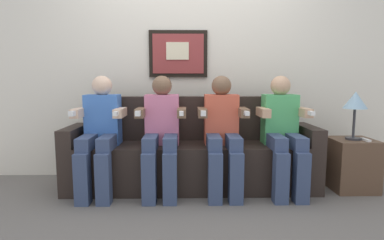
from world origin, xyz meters
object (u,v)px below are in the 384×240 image
Objects in this scene: person_rightmost at (283,130)px; side_table_right at (351,164)px; person_left_center at (161,130)px; person_right_center at (222,130)px; couch at (192,156)px; spare_remote_on_table at (366,140)px; table_lamp at (355,102)px; person_leftmost at (100,130)px.

person_rightmost is 0.79m from side_table_right.
person_right_center is (0.57, 0.00, 0.00)m from person_left_center.
couch is 2.19× the size of person_right_center.
spare_remote_on_table is at bearing -1.03° from person_right_center.
table_lamp reaches higher than couch.
side_table_right is at bearing 56.32° from table_lamp.
person_leftmost reaches higher than table_lamp.
person_right_center is (1.14, 0.00, 0.00)m from person_leftmost.
side_table_right is 3.85× the size of spare_remote_on_table.
person_leftmost is 1.00× the size of person_rightmost.
person_rightmost is (1.71, 0.00, -0.00)m from person_leftmost.
side_table_right is (1.85, 0.06, -0.36)m from person_left_center.
person_leftmost reaches higher than side_table_right.
person_left_center is 8.54× the size of spare_remote_on_table.
person_leftmost is 2.41× the size of table_lamp.
person_right_center reaches higher than table_lamp.
person_rightmost is at bearing 0.02° from person_left_center.
table_lamp is at bearing 3.26° from person_rightmost.
person_leftmost is 2.42m from table_lamp.
couch is 1.65m from table_lamp.
person_leftmost is 2.45m from side_table_right.
couch is 0.44m from person_left_center.
table_lamp is (1.55, -0.13, 0.55)m from couch.
side_table_right is (1.28, 0.06, -0.36)m from person_right_center.
person_left_center is 1.00× the size of person_right_center.
person_right_center is 1.29m from table_lamp.
person_left_center is (0.57, 0.00, 0.00)m from person_leftmost.
person_left_center is 2.41× the size of table_lamp.
person_leftmost is at bearing -179.98° from person_rightmost.
person_right_center reaches higher than spare_remote_on_table.
person_left_center is at bearing 180.00° from person_right_center.
side_table_right is 0.28m from spare_remote_on_table.
person_leftmost and person_left_center have the same top height.
person_left_center is at bearing -149.39° from couch.
person_leftmost is at bearing 180.00° from person_right_center.
table_lamp is (0.69, 0.04, 0.25)m from person_rightmost.
side_table_right is at bearing 1.46° from person_leftmost.
person_right_center is (0.29, -0.17, 0.29)m from couch.
person_leftmost is 0.57m from person_left_center.
couch is at bearing 30.61° from person_left_center.
person_leftmost is 1.14m from person_right_center.
person_leftmost is 2.22× the size of side_table_right.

